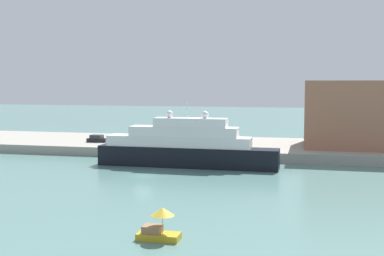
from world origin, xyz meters
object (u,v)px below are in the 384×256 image
large_yacht (185,147)px  parked_car (97,139)px  harbor_building (363,114)px  person_figure (112,141)px  mooring_bollard (159,146)px  small_motorboat (159,226)px

large_yacht → parked_car: bearing=145.6°
large_yacht → harbor_building: bearing=34.4°
person_figure → mooring_bollard: person_figure is taller
person_figure → small_motorboat: bearing=-63.2°
harbor_building → person_figure: (-45.00, -8.89, -5.20)m
small_motorboat → harbor_building: harbor_building is taller
large_yacht → mooring_bollard: 10.95m
small_motorboat → mooring_bollard: size_ratio=4.12×
large_yacht → parked_car: (-21.51, 14.71, -0.88)m
person_figure → mooring_bollard: size_ratio=1.94×
harbor_building → mooring_bollard: 37.21m
parked_car → person_figure: (4.82, -4.23, 0.19)m
large_yacht → harbor_building: size_ratio=1.41×
small_motorboat → parked_car: parked_car is taller
small_motorboat → harbor_building: bearing=68.9°
parked_car → harbor_building: bearing=5.3°
large_yacht → mooring_bollard: large_yacht is taller
harbor_building → parked_car: harbor_building is taller
small_motorboat → person_figure: person_figure is taller
mooring_bollard → large_yacht: bearing=-51.2°
large_yacht → person_figure: 19.72m
small_motorboat → harbor_building: (21.41, 55.61, 6.45)m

